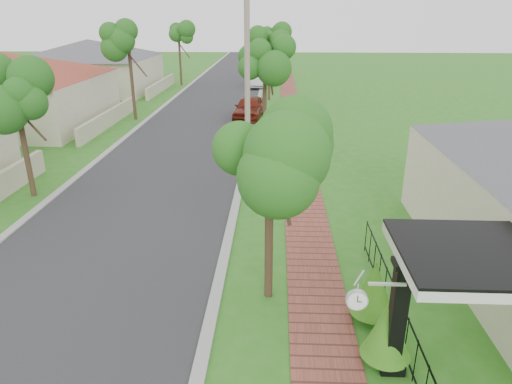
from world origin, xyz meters
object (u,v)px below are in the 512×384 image
(parked_car_red, at_px, (249,108))
(porch_post, at_px, (396,323))
(near_tree, at_px, (270,147))
(station_clock, at_px, (359,298))
(utility_pole, at_px, (247,78))
(parked_car_white, at_px, (256,79))

(parked_car_red, bearing_deg, porch_post, -73.61)
(near_tree, bearing_deg, porch_post, -44.38)
(station_clock, bearing_deg, porch_post, 24.99)
(porch_post, relative_size, utility_pole, 0.30)
(porch_post, xyz_separation_m, parked_car_white, (-4.44, 38.01, -0.39))
(parked_car_red, distance_m, station_clock, 24.24)
(parked_car_white, distance_m, near_tree, 35.70)
(parked_car_white, distance_m, utility_pole, 26.48)
(parked_car_red, xyz_separation_m, parked_car_white, (-0.17, 14.44, -0.03))
(porch_post, bearing_deg, near_tree, 135.62)
(parked_car_white, relative_size, station_clock, 4.21)
(parked_car_white, xyz_separation_m, utility_pole, (0.79, -26.22, 3.56))
(porch_post, distance_m, parked_car_white, 38.27)
(station_clock, bearing_deg, parked_car_white, 95.33)
(near_tree, xyz_separation_m, station_clock, (1.70, -2.90, -2.01))
(near_tree, bearing_deg, utility_pole, 96.73)
(porch_post, bearing_deg, parked_car_red, 100.28)
(porch_post, height_order, utility_pole, utility_pole)
(porch_post, distance_m, utility_pole, 12.74)
(parked_car_white, height_order, utility_pole, utility_pole)
(utility_pole, height_order, station_clock, utility_pole)
(parked_car_red, relative_size, utility_pole, 0.53)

